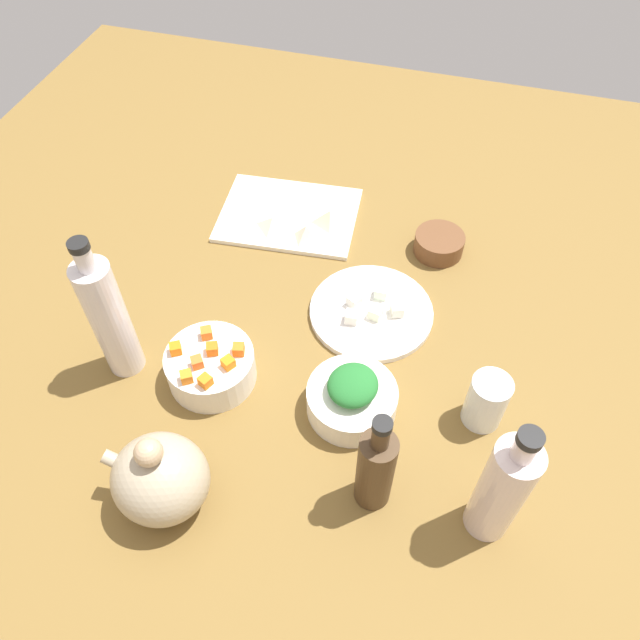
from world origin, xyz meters
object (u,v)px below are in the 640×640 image
Objects in this scene: cutting_board at (289,215)px; bottle_1 at (376,468)px; plate_tofu at (371,312)px; bottle_2 at (109,318)px; bowl_greens at (352,400)px; bowl_carrots at (211,367)px; teapot at (160,478)px; bottle_0 at (502,489)px; drinking_glass_0 at (486,401)px; bowl_small_side at (439,244)px.

bottle_1 is (-30.60, 54.93, 8.03)cm from cutting_board.
plate_tofu is 0.79× the size of bottle_2.
bowl_carrots is at bearing 1.08° from bowl_greens.
teapot reaches higher than bowl_carrots.
cutting_board is 72.78cm from bottle_0.
bottle_0 reaches higher than drinking_glass_0.
cutting_board is at bearing -89.91° from bowl_carrots.
bottle_2 is at bearing -49.83° from teapot.
bottle_0 reaches higher than plate_tofu.
bowl_small_side is 0.39× the size of bottle_0.
bowl_small_side is (-7.73, -40.05, -0.50)cm from bowl_greens.
drinking_glass_0 is at bearing 143.37° from plate_tofu.
bowl_small_side is 0.34× the size of bottle_2.
plate_tofu is at bearing -137.33° from bowl_carrots.
plate_tofu is 30.87cm from bowl_carrots.
bowl_small_side reaches higher than plate_tofu.
drinking_glass_0 reaches higher than bowl_greens.
teapot is at bearing 91.74° from cutting_board.
cutting_board is 64.09cm from teapot.
drinking_glass_0 reaches higher than bowl_carrots.
bottle_1 reaches higher than bowl_small_side.
bowl_small_side is at bearing 177.25° from cutting_board.
bottle_2 reaches higher than bowl_carrots.
bottle_1 reaches higher than drinking_glass_0.
bottle_1 reaches higher than plate_tofu.
bowl_carrots is 1.49× the size of drinking_glass_0.
bottle_1 is at bearing -162.86° from teapot.
bowl_greens is 16.01cm from bottle_1.
plate_tofu is 21.71cm from bowl_small_side.
bottle_1 is (16.67, 0.57, -2.36)cm from bottle_0.
bottle_2 reaches higher than plate_tofu.
bowl_carrots is 0.70× the size of bottle_1.
bowl_small_side is at bearing -91.31° from bottle_1.
plate_tofu is 1.38× the size of teapot.
bowl_carrots is (-0.06, 42.03, 2.49)cm from cutting_board.
bottle_2 reaches higher than teapot.
drinking_glass_0 reaches higher than bowl_small_side.
drinking_glass_0 is (2.70, -16.93, -5.95)cm from bottle_0.
bottle_2 is (17.13, -20.29, 5.78)cm from teapot.
bowl_greens reaches higher than plate_tofu.
bowl_carrots is 17.99cm from bottle_2.
teapot is 0.57× the size of bottle_2.
bowl_carrots is 0.51× the size of bottle_2.
cutting_board is 42.10cm from bowl_carrots.
bowl_greens is at bearing 93.91° from plate_tofu.
drinking_glass_0 is (-44.50, -4.60, 1.95)cm from bowl_carrots.
bowl_greens is 31.62cm from teapot.
bowl_carrots is 22.12cm from teapot.
bottle_1 is 0.73× the size of bottle_2.
bowl_small_side is (-31.75, -40.50, -0.93)cm from bowl_carrots.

